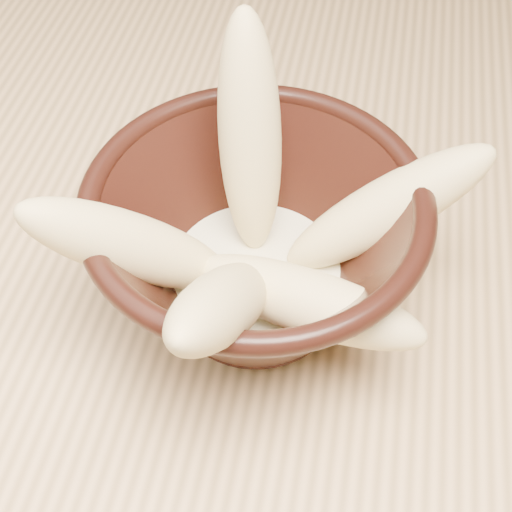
{
  "coord_description": "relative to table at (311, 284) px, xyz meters",
  "views": [
    {
      "loc": [
        0.02,
        -0.4,
        1.2
      ],
      "look_at": [
        -0.04,
        -0.09,
        0.81
      ],
      "focal_mm": 50.0,
      "sensor_mm": 36.0,
      "label": 1
    }
  ],
  "objects": [
    {
      "name": "bowl",
      "position": [
        -0.04,
        -0.09,
        0.15
      ],
      "size": [
        0.23,
        0.23,
        0.13
      ],
      "rotation": [
        0.0,
        0.0,
        0.04
      ],
      "color": "black",
      "rests_on": "table"
    },
    {
      "name": "banana_right",
      "position": [
        0.05,
        -0.06,
        0.17
      ],
      "size": [
        0.16,
        0.09,
        0.13
      ],
      "primitive_type": "ellipsoid",
      "rotation": [
        0.95,
        0.0,
        1.89
      ],
      "color": "#F7DA92",
      "rests_on": "bowl"
    },
    {
      "name": "banana_front",
      "position": [
        -0.04,
        -0.17,
        0.19
      ],
      "size": [
        0.06,
        0.17,
        0.16
      ],
      "primitive_type": "ellipsoid",
      "rotation": [
        0.83,
        0.0,
        -0.08
      ],
      "color": "#F7DA92",
      "rests_on": "bowl"
    },
    {
      "name": "milk_puddle",
      "position": [
        -0.04,
        -0.09,
        0.12
      ],
      "size": [
        0.13,
        0.13,
        0.02
      ],
      "primitive_type": "cylinder",
      "color": "#F0E9C1",
      "rests_on": "bowl"
    },
    {
      "name": "banana_across",
      "position": [
        0.0,
        -0.13,
        0.16
      ],
      "size": [
        0.17,
        0.08,
        0.06
      ],
      "primitive_type": "ellipsoid",
      "rotation": [
        1.49,
        0.0,
        1.32
      ],
      "color": "#F7DA92",
      "rests_on": "bowl"
    },
    {
      "name": "banana_left",
      "position": [
        -0.11,
        -0.13,
        0.18
      ],
      "size": [
        0.15,
        0.11,
        0.14
      ],
      "primitive_type": "ellipsoid",
      "rotation": [
        0.83,
        0.0,
        -1.06
      ],
      "color": "#F7DA92",
      "rests_on": "bowl"
    },
    {
      "name": "banana_upright",
      "position": [
        -0.05,
        -0.04,
        0.21
      ],
      "size": [
        0.07,
        0.1,
        0.18
      ],
      "primitive_type": "ellipsoid",
      "rotation": [
        0.31,
        0.0,
        3.45
      ],
      "color": "#F7DA92",
      "rests_on": "bowl"
    },
    {
      "name": "table",
      "position": [
        0.0,
        0.0,
        0.0
      ],
      "size": [
        1.2,
        0.8,
        0.75
      ],
      "color": "#E0B57B",
      "rests_on": "ground"
    }
  ]
}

